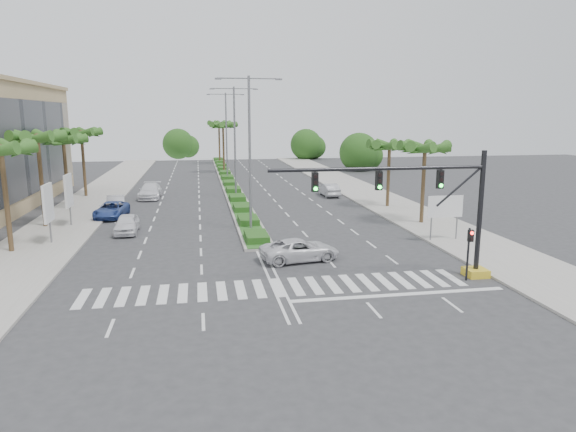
% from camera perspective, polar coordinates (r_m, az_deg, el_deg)
% --- Properties ---
extents(ground, '(160.00, 160.00, 0.00)m').
position_cam_1_polar(ground, '(27.79, -1.15, -7.96)').
color(ground, '#333335').
rests_on(ground, ground).
extents(footpath_right, '(6.00, 120.00, 0.15)m').
position_cam_1_polar(footpath_right, '(50.60, 12.51, 0.66)').
color(footpath_right, gray).
rests_on(footpath_right, ground).
extents(footpath_left, '(6.00, 120.00, 0.15)m').
position_cam_1_polar(footpath_left, '(48.15, -23.22, -0.52)').
color(footpath_left, gray).
rests_on(footpath_left, ground).
extents(median, '(2.20, 75.00, 0.20)m').
position_cam_1_polar(median, '(71.62, -6.70, 3.93)').
color(median, gray).
rests_on(median, ground).
extents(median_grass, '(1.80, 75.00, 0.04)m').
position_cam_1_polar(median_grass, '(71.61, -6.70, 4.02)').
color(median_grass, '#2A5B1F').
rests_on(median_grass, median).
extents(signal_gantry, '(12.60, 1.20, 7.20)m').
position_cam_1_polar(signal_gantry, '(29.68, 16.80, -0.27)').
color(signal_gantry, gold).
rests_on(signal_gantry, ground).
extents(pedestrian_signal, '(0.28, 0.36, 3.00)m').
position_cam_1_polar(pedestrian_signal, '(30.02, 19.49, -3.08)').
color(pedestrian_signal, black).
rests_on(pedestrian_signal, ground).
extents(direction_sign, '(2.70, 0.11, 3.40)m').
position_cam_1_polar(direction_sign, '(38.75, 17.05, 0.81)').
color(direction_sign, slate).
rests_on(direction_sign, ground).
extents(billboard_near, '(0.18, 2.10, 4.35)m').
position_cam_1_polar(billboard_near, '(39.85, -25.11, 1.26)').
color(billboard_near, slate).
rests_on(billboard_near, ground).
extents(billboard_far, '(0.18, 2.10, 4.35)m').
position_cam_1_polar(billboard_far, '(45.60, -23.20, 2.55)').
color(billboard_far, slate).
rests_on(billboard_far, ground).
extents(palm_left_near, '(4.57, 4.68, 7.55)m').
position_cam_1_polar(palm_left_near, '(38.13, -29.26, 6.14)').
color(palm_left_near, brown).
rests_on(palm_left_near, ground).
extents(palm_left_mid, '(4.57, 4.68, 7.95)m').
position_cam_1_polar(palm_left_mid, '(45.73, -26.06, 7.54)').
color(palm_left_mid, brown).
rests_on(palm_left_mid, ground).
extents(palm_left_far, '(4.57, 4.68, 7.35)m').
position_cam_1_polar(palm_left_far, '(53.49, -23.68, 7.48)').
color(palm_left_far, brown).
rests_on(palm_left_far, ground).
extents(palm_left_end, '(4.57, 4.68, 7.75)m').
position_cam_1_polar(palm_left_end, '(61.27, -21.97, 8.34)').
color(palm_left_end, brown).
rests_on(palm_left_end, ground).
extents(palm_right_near, '(4.57, 4.68, 7.05)m').
position_cam_1_polar(palm_right_near, '(44.11, 14.97, 7.06)').
color(palm_right_near, brown).
rests_on(palm_right_near, ground).
extents(palm_right_far, '(4.57, 4.68, 6.75)m').
position_cam_1_polar(palm_right_far, '(51.48, 11.21, 7.45)').
color(palm_right_far, brown).
rests_on(palm_right_far, ground).
extents(palm_median_a, '(4.57, 4.68, 8.05)m').
position_cam_1_polar(palm_median_a, '(81.06, -7.23, 9.77)').
color(palm_median_a, brown).
rests_on(palm_median_a, ground).
extents(palm_median_b, '(4.57, 4.68, 8.05)m').
position_cam_1_polar(palm_median_b, '(96.04, -7.69, 9.98)').
color(palm_median_b, brown).
rests_on(palm_median_b, ground).
extents(streetlight_near, '(5.10, 0.25, 12.00)m').
position_cam_1_polar(streetlight_near, '(40.20, -4.28, 7.89)').
color(streetlight_near, slate).
rests_on(streetlight_near, ground).
extents(streetlight_mid, '(5.10, 0.25, 12.00)m').
position_cam_1_polar(streetlight_mid, '(56.13, -5.94, 8.81)').
color(streetlight_mid, slate).
rests_on(streetlight_mid, ground).
extents(streetlight_far, '(5.10, 0.25, 12.00)m').
position_cam_1_polar(streetlight_far, '(72.09, -6.87, 9.32)').
color(streetlight_far, slate).
rests_on(streetlight_far, ground).
extents(car_parked_a, '(1.73, 4.27, 1.45)m').
position_cam_1_polar(car_parked_a, '(41.97, -17.48, -0.84)').
color(car_parked_a, white).
rests_on(car_parked_a, ground).
extents(car_parked_b, '(2.22, 4.83, 1.53)m').
position_cam_1_polar(car_parked_b, '(51.25, -18.58, 1.26)').
color(car_parked_b, '#ADACB1').
rests_on(car_parked_b, ground).
extents(car_parked_c, '(2.84, 5.28, 1.41)m').
position_cam_1_polar(car_parked_c, '(48.68, -19.03, 0.65)').
color(car_parked_c, '#2F4891').
rests_on(car_parked_c, ground).
extents(car_parked_d, '(2.38, 5.59, 1.61)m').
position_cam_1_polar(car_parked_d, '(58.68, -15.06, 2.70)').
color(car_parked_d, white).
rests_on(car_parked_d, ground).
extents(car_crossing, '(5.33, 3.11, 1.40)m').
position_cam_1_polar(car_crossing, '(32.57, 1.33, -3.78)').
color(car_crossing, silver).
rests_on(car_crossing, ground).
extents(car_right, '(1.67, 4.41, 1.44)m').
position_cam_1_polar(car_right, '(58.42, 4.58, 2.93)').
color(car_right, '#BCBCC1').
rests_on(car_right, ground).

